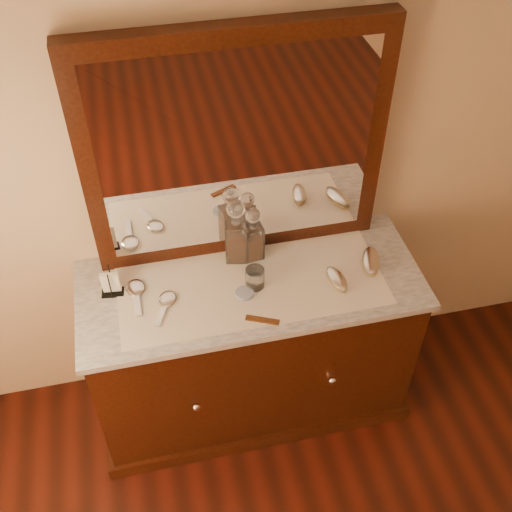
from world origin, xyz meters
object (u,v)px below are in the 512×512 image
Objects in this scene: mirror_frame at (236,149)px; hand_mirror_outer at (136,291)px; pin_dish at (245,293)px; decanter_right at (253,238)px; decanter_left at (236,237)px; napkin_rack at (111,284)px; comb at (262,320)px; hand_mirror_inner at (166,302)px; dresser_cabinet at (251,347)px; brush_near at (337,280)px; brush_far at (371,262)px.

mirror_frame is 5.80× the size of hand_mirror_outer.
decanter_right is at bearing 68.89° from pin_dish.
napkin_rack is at bearing -170.23° from decanter_left.
mirror_frame is 8.93× the size of comb.
hand_mirror_inner reaches higher than pin_dish.
comb is at bearing -86.04° from decanter_left.
hand_mirror_outer reaches higher than dresser_cabinet.
napkin_rack is at bearing 166.06° from pin_dish.
mirror_frame reaches higher than napkin_rack.
decanter_left is at bearing 146.60° from brush_near.
brush_far is at bearing 1.44° from hand_mirror_inner.
hand_mirror_inner reaches higher than comb.
hand_mirror_outer is (-0.51, -0.11, -0.09)m from decanter_right.
decanter_left is at bearing 9.77° from napkin_rack.
comb is (0.00, -0.46, -0.49)m from mirror_frame.
decanter_right is at bearing 11.55° from hand_mirror_outer.
brush_near is (0.91, -0.15, -0.03)m from napkin_rack.
dresser_cabinet is at bearing -80.94° from decanter_left.
hand_mirror_outer is (0.09, -0.02, -0.04)m from napkin_rack.
decanter_left is (-0.03, 0.16, 0.56)m from dresser_cabinet.
brush_near is (0.35, -0.08, 0.46)m from dresser_cabinet.
decanter_left is 0.40m from hand_mirror_inner.
brush_near is 0.70m from hand_mirror_inner.
decanter_right is (0.04, 0.15, 0.54)m from dresser_cabinet.
pin_dish is 0.49× the size of brush_near.
comb is at bearing -159.52° from brush_near.
dresser_cabinet is at bearing -6.93° from napkin_rack.
brush_near is at bearing -13.70° from dresser_cabinet.
napkin_rack reaches higher than dresser_cabinet.
hand_mirror_outer reaches higher than hand_mirror_inner.
decanter_left reaches higher than comb.
decanter_left is at bearing -107.01° from mirror_frame.
brush_near is (0.30, -0.24, -0.08)m from decanter_right.
decanter_right is at bearing 25.68° from hand_mirror_inner.
napkin_rack is 0.55m from decanter_left.
napkin_rack is 1.09m from brush_far.
napkin_rack is 0.62m from decanter_right.
dresser_cabinet is at bearing -106.10° from decanter_right.
mirror_frame is 7.78× the size of brush_near.
decanter_left reaches higher than hand_mirror_inner.
mirror_frame is 3.92× the size of decanter_left.
mirror_frame is 0.67m from hand_mirror_inner.
napkin_rack is at bearing 173.07° from dresser_cabinet.
comb is 0.52× the size of decanter_right.
dresser_cabinet is 0.46m from pin_dish.
decanter_right is 1.26× the size of hand_mirror_outer.
napkin_rack is at bearing 170.46° from brush_near.
comb is 0.56m from brush_far.
comb is (0.00, -0.21, 0.45)m from dresser_cabinet.
brush_far is at bearing -3.78° from hand_mirror_outer.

